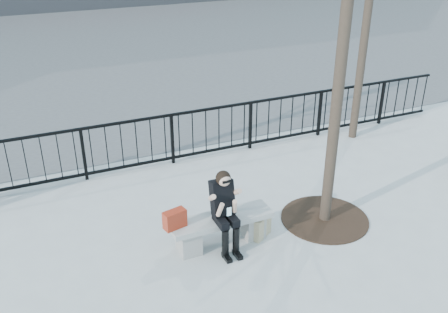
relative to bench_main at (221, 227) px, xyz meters
name	(u,v)px	position (x,y,z in m)	size (l,w,h in m)	color
ground	(221,243)	(0.00, 0.00, -0.30)	(120.00, 120.00, 0.00)	#A1A09B
street_surface	(75,41)	(0.00, 15.00, -0.30)	(60.00, 23.00, 0.01)	#474747
railing	(163,140)	(0.00, 3.00, 0.25)	(14.00, 0.06, 1.10)	black
tree_grate	(324,219)	(1.90, -0.10, -0.29)	(1.50, 1.50, 0.02)	black
bench_main	(221,227)	(0.00, 0.00, 0.00)	(1.65, 0.46, 0.49)	gray
seated_woman	(225,212)	(0.00, -0.16, 0.37)	(0.50, 0.64, 1.34)	black
handbag	(175,219)	(-0.75, 0.02, 0.33)	(0.35, 0.16, 0.28)	maroon
shopping_bag	(261,227)	(0.66, -0.11, -0.11)	(0.39, 0.15, 0.37)	#C5BA8B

